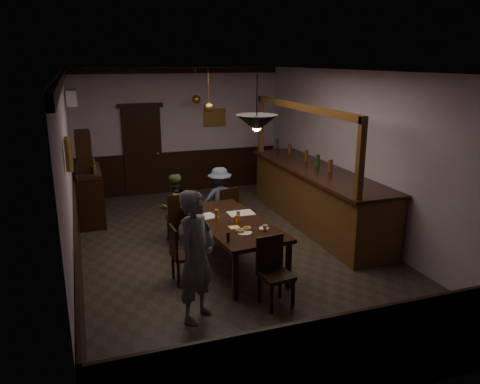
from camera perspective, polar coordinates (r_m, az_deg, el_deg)
name	(u,v)px	position (r m, az deg, el deg)	size (l,w,h in m)	color
room	(230,165)	(7.73, -1.27, 3.29)	(5.01, 8.01, 3.01)	#2D2621
dining_table	(232,225)	(7.33, -0.96, -4.04)	(1.23, 2.30, 0.75)	black
chair_far_left	(179,216)	(8.36, -7.49, -2.92)	(0.42, 0.42, 0.93)	black
chair_far_right	(226,209)	(8.67, -1.67, -2.11)	(0.49, 0.49, 0.92)	black
chair_near	(273,268)	(6.31, 4.09, -9.22)	(0.45, 0.45, 0.94)	black
chair_side	(180,252)	(6.93, -7.28, -7.24)	(0.40, 0.40, 0.87)	black
person_standing	(197,257)	(5.83, -5.31, -7.86)	(0.62, 0.40, 1.69)	slate
person_seated_left	(174,207)	(8.58, -8.01, -1.77)	(0.59, 0.46, 1.21)	#4E5432
person_seated_right	(220,199)	(8.87, -2.47, -0.91)	(0.80, 0.46, 1.24)	slate
newspaper_left	(203,217)	(7.51, -4.49, -3.04)	(0.42, 0.30, 0.01)	silver
newspaper_right	(241,213)	(7.67, 0.12, -2.59)	(0.42, 0.30, 0.01)	silver
napkin	(234,227)	(7.04, -0.70, -4.32)	(0.15, 0.15, 0.00)	#F5C05A
saucer	(264,228)	(7.00, 2.92, -4.44)	(0.15, 0.15, 0.01)	white
coffee_cup	(265,227)	(6.91, 3.05, -4.34)	(0.08, 0.08, 0.07)	white
pastry_plate	(244,233)	(6.81, 0.55, -5.00)	(0.22, 0.22, 0.01)	white
pastry_ring_a	(240,230)	(6.82, -0.02, -4.70)	(0.13, 0.13, 0.04)	#C68C47
pastry_ring_b	(247,228)	(6.91, 0.87, -4.44)	(0.13, 0.13, 0.04)	#C68C47
soda_can	(237,219)	(7.20, -0.36, -3.36)	(0.07, 0.07, 0.12)	#FF9F15
beer_glass	(217,216)	(7.25, -2.87, -2.92)	(0.06, 0.06, 0.20)	#BF721E
water_glass	(238,215)	(7.34, -0.22, -2.87)	(0.06, 0.06, 0.15)	silver
pepper_mill	(228,237)	(6.48, -1.46, -5.51)	(0.04, 0.04, 0.14)	black
sideboard	(89,186)	(9.87, -17.96, 0.71)	(0.49, 1.38, 1.82)	black
bar_counter	(316,195)	(9.30, 9.27, -0.41)	(0.99, 4.28, 2.40)	#492B13
door_back	(143,152)	(11.42, -11.77, 4.80)	(0.90, 0.06, 2.10)	black
ac_unit	(71,97)	(10.10, -19.87, 10.81)	(0.20, 0.85, 0.30)	white
picture_left_small	(67,154)	(5.67, -20.34, 4.37)	(0.04, 0.28, 0.36)	olive
picture_left_large	(71,154)	(8.11, -19.92, 4.40)	(0.04, 0.62, 0.48)	olive
picture_back	(215,117)	(11.67, -3.11, 9.08)	(0.55, 0.04, 0.42)	olive
pendant_iron	(257,123)	(6.23, 2.05, 8.38)	(0.56, 0.56, 0.74)	black
pendant_brass_mid	(209,107)	(9.14, -3.83, 10.30)	(0.20, 0.20, 0.81)	#BF8C3F
pendant_brass_far	(196,99)	(10.91, -5.36, 11.18)	(0.20, 0.20, 0.81)	#BF8C3F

